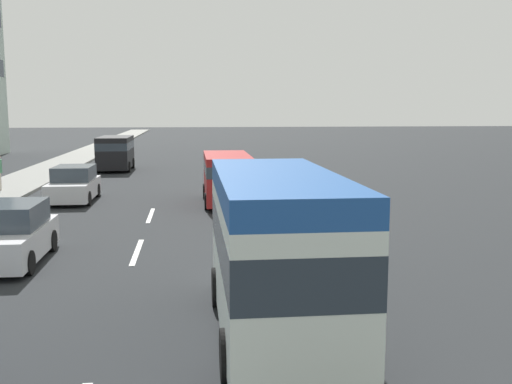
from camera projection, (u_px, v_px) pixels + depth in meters
The scene contains 9 objects.
ground_plane at pixel (163, 183), 33.68m from camera, with size 198.00×198.00×0.00m, color #26282B.
sidewalk_right at pixel (18, 183), 32.80m from camera, with size 162.00×3.43×0.15m, color gray.
lane_stripe_mid at pixel (137, 252), 17.52m from camera, with size 3.20×0.16×0.01m, color silver.
lane_stripe_far at pixel (151, 215), 23.44m from camera, with size 3.20×0.16×0.01m, color silver.
car_lead at pixel (74, 185), 26.94m from camera, with size 4.20×1.90×1.62m.
van_second at pixel (115, 151), 40.25m from camera, with size 4.72×2.21×2.32m.
minibus_third at pixel (277, 248), 10.90m from camera, with size 6.17×2.30×3.09m.
van_fourth at pixel (227, 175), 26.23m from camera, with size 5.11×2.11×2.22m.
car_sixth at pixel (10, 235), 16.21m from camera, with size 4.10×1.83×1.65m.
Camera 1 is at (-2.30, -1.67, 4.27)m, focal length 41.14 mm.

